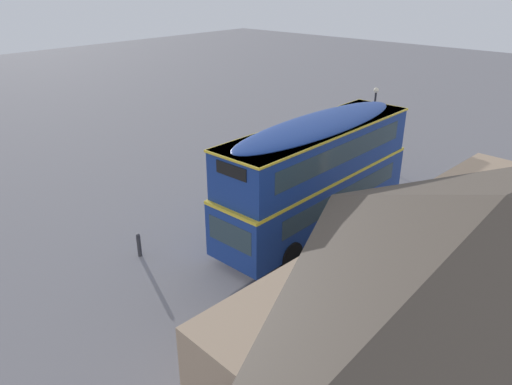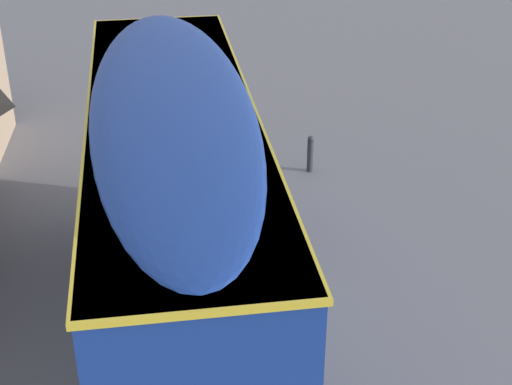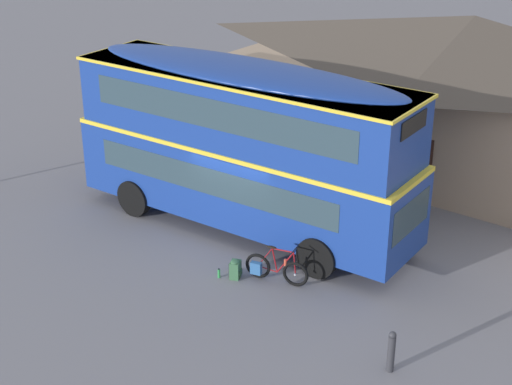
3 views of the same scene
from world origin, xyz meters
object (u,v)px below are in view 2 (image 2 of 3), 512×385
object	(u,v)px
water_bottle_green_metal	(318,291)
kerb_bollard	(310,153)
touring_bicycle	(275,248)
backpack_on_ground	(303,276)
double_decker_bus	(178,219)

from	to	relation	value
water_bottle_green_metal	kerb_bollard	bearing A→B (deg)	-11.00
water_bottle_green_metal	kerb_bollard	size ratio (longest dim) A/B	0.27
touring_bicycle	backpack_on_ground	world-z (taller)	touring_bicycle
backpack_on_ground	double_decker_bus	bearing A→B (deg)	120.67
double_decker_bus	touring_bicycle	bearing A→B (deg)	-40.96
backpack_on_ground	water_bottle_green_metal	bearing A→B (deg)	-146.08
touring_bicycle	kerb_bollard	bearing A→B (deg)	-22.43
double_decker_bus	water_bottle_green_metal	world-z (taller)	double_decker_bus
double_decker_bus	kerb_bollard	world-z (taller)	double_decker_bus
double_decker_bus	backpack_on_ground	bearing A→B (deg)	-59.33
touring_bicycle	kerb_bollard	distance (m)	4.31
water_bottle_green_metal	kerb_bollard	distance (m)	5.35
double_decker_bus	backpack_on_ground	xyz separation A→B (m)	(1.45, -2.44, -2.38)
double_decker_bus	water_bottle_green_metal	size ratio (longest dim) A/B	39.03
backpack_on_ground	kerb_bollard	distance (m)	5.05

